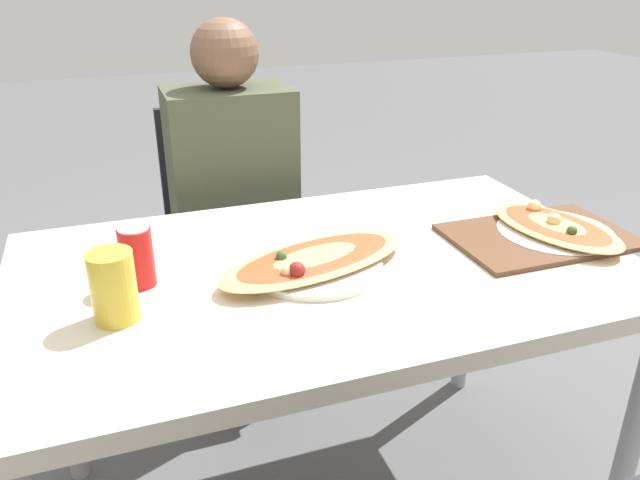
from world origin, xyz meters
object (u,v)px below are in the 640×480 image
(pizza_main, at_px, (315,262))
(pizza_second, at_px, (555,229))
(dining_table, at_px, (325,292))
(chair_far_seated, at_px, (230,230))
(person_seated, at_px, (234,189))
(soda_can, at_px, (137,257))
(drink_glass, at_px, (113,287))

(pizza_main, distance_m, pizza_second, 0.59)
(dining_table, distance_m, chair_far_seated, 0.74)
(person_seated, relative_size, pizza_second, 3.17)
(chair_far_seated, bearing_deg, pizza_main, 92.97)
(chair_far_seated, distance_m, soda_can, 0.81)
(chair_far_seated, height_order, person_seated, person_seated)
(person_seated, bearing_deg, drink_glass, 62.45)
(pizza_main, height_order, drink_glass, drink_glass)
(chair_far_seated, height_order, drink_glass, chair_far_seated)
(dining_table, relative_size, drink_glass, 9.89)
(dining_table, bearing_deg, soda_can, 174.88)
(soda_can, bearing_deg, drink_glass, -112.08)
(dining_table, distance_m, person_seated, 0.62)
(person_seated, distance_m, pizza_second, 0.91)
(person_seated, relative_size, pizza_main, 2.46)
(person_seated, height_order, pizza_main, person_seated)
(person_seated, relative_size, soda_can, 9.43)
(pizza_main, distance_m, soda_can, 0.36)
(dining_table, xyz_separation_m, soda_can, (-0.39, 0.03, 0.13))
(chair_far_seated, bearing_deg, pizza_second, 129.28)
(pizza_main, xyz_separation_m, soda_can, (-0.35, 0.06, 0.04))
(dining_table, relative_size, pizza_main, 2.76)
(chair_far_seated, relative_size, pizza_main, 1.87)
(pizza_main, bearing_deg, soda_can, 171.09)
(drink_glass, bearing_deg, pizza_main, 9.33)
(person_seated, distance_m, soda_can, 0.66)
(person_seated, bearing_deg, chair_far_seated, -90.00)
(chair_far_seated, xyz_separation_m, pizza_main, (0.04, -0.75, 0.23))
(person_seated, distance_m, pizza_main, 0.64)
(pizza_main, bearing_deg, person_seated, 93.51)
(dining_table, height_order, chair_far_seated, chair_far_seated)
(pizza_main, relative_size, soda_can, 3.84)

